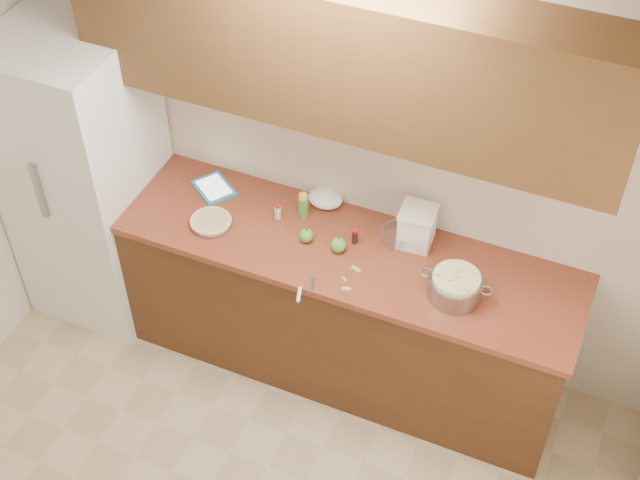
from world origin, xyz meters
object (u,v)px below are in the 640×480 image
at_px(pie, 211,222).
at_px(colander, 455,286).
at_px(tablet, 214,188).
at_px(flour_canister, 417,227).

height_order(pie, colander, colander).
xyz_separation_m(pie, tablet, (-0.12, 0.25, -0.01)).
relative_size(colander, flour_canister, 1.62).
height_order(colander, tablet, colander).
bearing_deg(pie, tablet, 115.01).
distance_m(pie, colander, 1.31).
relative_size(pie, flour_canister, 1.03).
xyz_separation_m(colander, tablet, (-1.43, 0.23, -0.06)).
distance_m(pie, flour_canister, 1.07).
bearing_deg(pie, flour_canister, 16.08).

